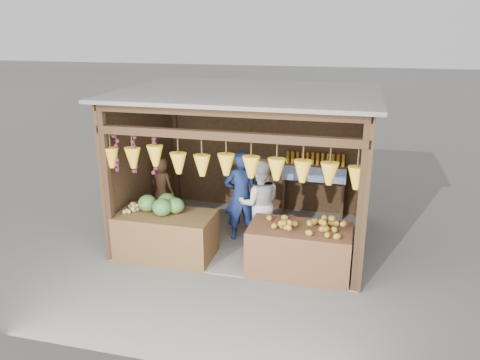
% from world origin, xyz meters
% --- Properties ---
extents(ground, '(80.00, 80.00, 0.00)m').
position_xyz_m(ground, '(0.00, 0.00, 0.00)').
color(ground, '#514F49').
rests_on(ground, ground).
extents(stall_structure, '(4.30, 3.30, 2.66)m').
position_xyz_m(stall_structure, '(-0.03, -0.04, 1.67)').
color(stall_structure, slate).
rests_on(stall_structure, ground).
extents(back_shelf, '(1.25, 0.32, 1.32)m').
position_xyz_m(back_shelf, '(1.05, 1.28, 0.87)').
color(back_shelf, '#382314').
rests_on(back_shelf, ground).
extents(counter_left, '(1.59, 0.85, 0.75)m').
position_xyz_m(counter_left, '(-1.14, -1.08, 0.38)').
color(counter_left, '#51341B').
rests_on(counter_left, ground).
extents(counter_right, '(1.57, 0.85, 0.75)m').
position_xyz_m(counter_right, '(1.08, -1.08, 0.37)').
color(counter_right, '#502E1A').
rests_on(counter_right, ground).
extents(stool, '(0.32, 0.32, 0.30)m').
position_xyz_m(stool, '(-1.73, 0.14, 0.15)').
color(stool, black).
rests_on(stool, ground).
extents(man_standing, '(0.71, 0.59, 1.66)m').
position_xyz_m(man_standing, '(-0.09, -0.16, 0.83)').
color(man_standing, navy).
rests_on(man_standing, ground).
extents(woman_standing, '(0.88, 0.77, 1.54)m').
position_xyz_m(woman_standing, '(0.27, -0.27, 0.77)').
color(woman_standing, silver).
rests_on(woman_standing, ground).
extents(vendor_seated, '(0.59, 0.48, 1.04)m').
position_xyz_m(vendor_seated, '(-1.73, 0.14, 0.82)').
color(vendor_seated, '#533621').
rests_on(vendor_seated, stool).
extents(melon_pile, '(1.00, 0.50, 0.32)m').
position_xyz_m(melon_pile, '(-1.22, -1.02, 0.91)').
color(melon_pile, '#1E4612').
rests_on(melon_pile, counter_left).
extents(tanfruit_pile, '(0.34, 0.40, 0.13)m').
position_xyz_m(tanfruit_pile, '(-1.74, -1.10, 0.82)').
color(tanfruit_pile, olive).
rests_on(tanfruit_pile, counter_left).
extents(mango_pile, '(1.40, 0.64, 0.22)m').
position_xyz_m(mango_pile, '(1.12, -1.12, 0.86)').
color(mango_pile, '#C7641A').
rests_on(mango_pile, counter_right).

